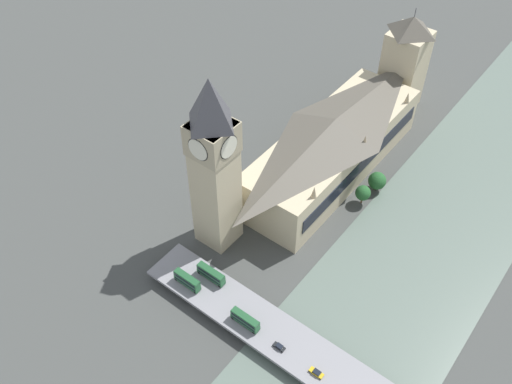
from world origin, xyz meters
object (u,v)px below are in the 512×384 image
double_decker_bus_lead (245,320)px  car_northbound_tail (279,347)px  clock_tower (214,162)px  double_decker_bus_mid (211,274)px  double_decker_bus_rear (187,280)px  parliament_hall (333,145)px  car_southbound_lead (316,373)px  victoria_tower (405,63)px  road_bridge (332,373)px

double_decker_bus_lead → car_northbound_tail: bearing=179.3°
clock_tower → car_northbound_tail: 64.34m
clock_tower → double_decker_bus_mid: 39.37m
double_decker_bus_rear → clock_tower: bearing=-72.6°
parliament_hall → car_southbound_lead: (-48.75, 84.58, -8.99)m
clock_tower → parliament_hall: bearing=-103.2°
clock_tower → double_decker_bus_lead: clock_tower is taller
clock_tower → double_decker_bus_rear: 42.05m
double_decker_bus_lead → car_southbound_lead: double_decker_bus_lead is taller
victoria_tower → car_northbound_tail: 149.68m
double_decker_bus_lead → car_southbound_lead: 28.42m
victoria_tower → double_decker_bus_lead: bearing=98.1°
car_southbound_lead → clock_tower: bearing=-23.1°
car_southbound_lead → victoria_tower: bearing=-71.3°
parliament_hall → car_northbound_tail: bearing=112.2°
victoria_tower → double_decker_bus_mid: size_ratio=4.46×
road_bridge → double_decker_bus_lead: size_ratio=13.70×
victoria_tower → clock_tower: bearing=83.5°
road_bridge → double_decker_bus_lead: (31.91, 3.30, 3.38)m
double_decker_bus_mid → car_southbound_lead: size_ratio=2.40×
double_decker_bus_mid → car_southbound_lead: bearing=171.5°
clock_tower → road_bridge: clock_tower is taller
car_southbound_lead → double_decker_bus_mid: bearing=-8.5°
victoria_tower → double_decker_bus_rear: size_ratio=4.78×
victoria_tower → road_bridge: victoria_tower is taller
clock_tower → victoria_tower: 119.81m
double_decker_bus_lead → car_northbound_tail: size_ratio=2.60×
double_decker_bus_rear → road_bridge: bearing=-176.6°
parliament_hall → double_decker_bus_lead: 87.03m
parliament_hall → double_decker_bus_lead: (-20.40, 84.30, -7.11)m
victoria_tower → car_northbound_tail: (-34.45, 144.49, -18.44)m
car_northbound_tail → road_bridge: bearing=-169.0°
victoria_tower → double_decker_bus_lead: size_ratio=4.74×
parliament_hall → clock_tower: size_ratio=1.31×
double_decker_bus_rear → car_northbound_tail: bearing=179.9°
double_decker_bus_lead → double_decker_bus_rear: double_decker_bus_rear is taller
double_decker_bus_mid → car_northbound_tail: double_decker_bus_mid is taller
victoria_tower → car_northbound_tail: victoria_tower is taller
victoria_tower → car_southbound_lead: size_ratio=10.73×
clock_tower → car_southbound_lead: 75.70m
parliament_hall → clock_tower: bearing=76.8°
car_northbound_tail → victoria_tower: bearing=-76.6°
road_bridge → car_southbound_lead: (3.56, 3.58, 1.49)m
car_southbound_lead → parliament_hall: bearing=-60.0°
victoria_tower → road_bridge: 151.74m
parliament_hall → road_bridge: parliament_hall is taller
double_decker_bus_mid → double_decker_bus_rear: double_decker_bus_rear is taller
road_bridge → double_decker_bus_mid: double_decker_bus_mid is taller
clock_tower → double_decker_bus_rear: clock_tower is taller
double_decker_bus_rear → parliament_hall: bearing=-93.6°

